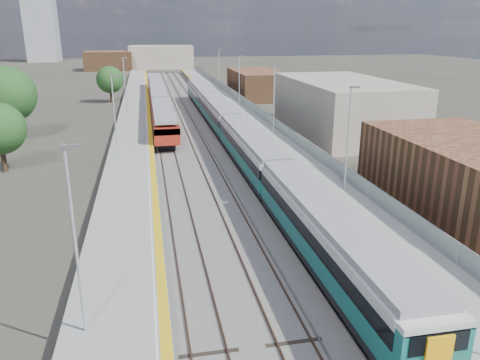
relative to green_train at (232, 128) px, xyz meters
name	(u,v)px	position (x,y,z in m)	size (l,w,h in m)	color
ground	(207,129)	(-1.50, 9.69, -2.09)	(320.00, 320.00, 0.00)	#47443A
ballast_bed	(187,126)	(-3.75, 12.19, -2.06)	(10.50, 155.00, 0.06)	#565451
tracks	(191,123)	(-3.15, 13.86, -1.98)	(8.96, 160.00, 0.17)	#4C3323
platform_right	(243,120)	(3.78, 12.18, -1.55)	(4.70, 155.00, 8.52)	slate
platform_left	(134,124)	(-10.55, 12.18, -1.57)	(4.30, 155.00, 8.52)	slate
buildings	(105,34)	(-19.62, 98.29, 8.62)	(72.00, 185.50, 40.00)	brown
green_train	(232,128)	(0.00, 0.00, 0.00)	(2.69, 75.08, 2.96)	black
red_train	(159,98)	(-7.00, 24.78, -0.11)	(2.66, 53.96, 3.35)	black
tree_b	(8,95)	(-23.93, 7.53, 3.20)	(6.19, 6.19, 8.39)	#382619
tree_c	(110,80)	(-14.81, 35.66, 1.80)	(4.57, 4.57, 6.19)	#382619
tree_d	(317,83)	(20.40, 29.56, 1.21)	(3.88, 3.88, 5.26)	#382619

